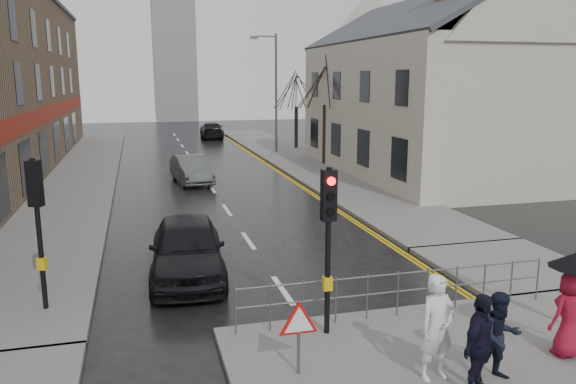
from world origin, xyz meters
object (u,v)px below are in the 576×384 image
pedestrian_b (500,337)px  car_parked (187,248)px  car_mid (191,169)px  pedestrian_a (437,328)px  pedestrian_with_umbrella (572,299)px  pedestrian_d (479,345)px

pedestrian_b → car_parked: 8.28m
pedestrian_b → car_mid: bearing=101.7°
pedestrian_a → pedestrian_with_umbrella: 2.80m
car_mid → pedestrian_b: bearing=-88.5°
car_parked → car_mid: car_parked is taller
pedestrian_b → car_parked: pedestrian_b is taller
pedestrian_with_umbrella → car_mid: bearing=103.8°
car_parked → car_mid: size_ratio=1.13×
pedestrian_a → pedestrian_b: 1.07m
pedestrian_a → pedestrian_d: size_ratio=1.08×
pedestrian_a → car_parked: bearing=110.6°
pedestrian_d → pedestrian_b: bearing=-7.6°
pedestrian_with_umbrella → car_mid: pedestrian_with_umbrella is taller
car_parked → car_mid: 13.91m
pedestrian_a → car_parked: (-3.63, 6.55, -0.27)m
pedestrian_b → pedestrian_d: 0.67m
pedestrian_b → car_mid: 20.95m
pedestrian_b → pedestrian_a: bearing=165.4°
pedestrian_b → car_parked: size_ratio=0.33×
pedestrian_d → car_mid: bearing=63.1°
pedestrian_with_umbrella → car_mid: (-5.00, 20.29, -0.56)m
car_parked → pedestrian_with_umbrella: bearing=-41.0°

